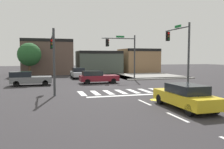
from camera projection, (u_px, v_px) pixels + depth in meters
The scene contains 14 objects.
ground_plane at pixel (107, 86), 24.75m from camera, with size 120.00×120.00×0.00m, color #302D30.
crosswalk_near at pixel (121, 92), 20.44m from camera, with size 7.33×2.62×0.01m.
lane_markings at pixel (175, 107), 14.14m from camera, with size 6.80×18.75×0.01m.
bike_detector_marking at pixel (157, 100), 16.58m from camera, with size 0.97×0.97×0.01m.
curb_corner_northeast at pixel (144, 76), 36.13m from camera, with size 10.00×10.60×0.15m.
storefront_row at pixel (93, 60), 43.30m from camera, with size 24.82×6.90×6.04m.
traffic_signal_southwest at pixel (53, 50), 19.69m from camera, with size 0.32×4.59×5.24m.
traffic_signal_southeast at pixel (179, 45), 22.26m from camera, with size 0.32×4.21×6.08m.
traffic_signal_northeast at pixel (123, 49), 30.16m from camera, with size 4.52×0.32×5.85m.
car_gray at pixel (29, 78), 24.87m from camera, with size 4.19×1.87×1.49m.
car_maroon at pixel (97, 77), 26.92m from camera, with size 4.40×1.72×1.44m.
car_yellow at pixel (185, 96), 13.70m from camera, with size 1.76×4.72×1.45m.
car_silver at pixel (78, 73), 33.33m from camera, with size 1.82×4.38×1.50m.
roadside_tree at pixel (29, 55), 35.52m from camera, with size 3.53×3.53×5.17m.
Camera 1 is at (-6.43, -23.74, 3.05)m, focal length 37.56 mm.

